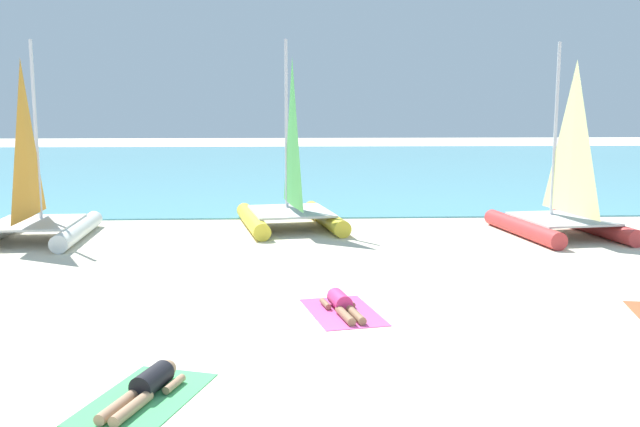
{
  "coord_description": "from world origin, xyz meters",
  "views": [
    {
      "loc": [
        -0.69,
        -9.69,
        3.51
      ],
      "look_at": [
        0.0,
        5.54,
        1.2
      ],
      "focal_mm": 39.68,
      "sensor_mm": 36.0,
      "label": 1
    }
  ],
  "objects": [
    {
      "name": "ground_plane",
      "position": [
        0.0,
        10.0,
        0.0
      ],
      "size": [
        120.0,
        120.0,
        0.0
      ],
      "primitive_type": "plane",
      "color": "beige"
    },
    {
      "name": "ocean_water",
      "position": [
        0.0,
        32.31,
        0.03
      ],
      "size": [
        120.0,
        40.0,
        0.05
      ],
      "primitive_type": "cube",
      "color": "#5BB2C1",
      "rests_on": "ground"
    },
    {
      "name": "sailboat_yellow",
      "position": [
        -0.64,
        10.67,
        0.81
      ],
      "size": [
        3.34,
        4.56,
        5.43
      ],
      "rotation": [
        0.0,
        0.0,
        0.17
      ],
      "color": "yellow",
      "rests_on": "ground"
    },
    {
      "name": "sailboat_white",
      "position": [
        -7.37,
        9.03,
        0.78
      ],
      "size": [
        2.77,
        4.15,
        5.25
      ],
      "rotation": [
        0.0,
        0.0,
        0.05
      ],
      "color": "white",
      "rests_on": "ground"
    },
    {
      "name": "sailboat_red",
      "position": [
        6.74,
        9.04,
        0.78
      ],
      "size": [
        3.08,
        4.33,
        5.24
      ],
      "rotation": [
        0.0,
        0.0,
        0.13
      ],
      "color": "#CC3838",
      "rests_on": "ground"
    },
    {
      "name": "towel_left",
      "position": [
        -2.45,
        -1.46,
        0.01
      ],
      "size": [
        1.63,
        2.15,
        0.01
      ],
      "primitive_type": "cube",
      "rotation": [
        0.0,
        0.0,
        -0.31
      ],
      "color": "#4CB266",
      "rests_on": "ground"
    },
    {
      "name": "sunbather_left",
      "position": [
        -2.43,
        -1.39,
        0.13
      ],
      "size": [
        0.85,
        1.54,
        0.3
      ],
      "rotation": [
        0.0,
        0.0,
        -0.31
      ],
      "color": "black",
      "rests_on": "towel_left"
    },
    {
      "name": "towel_middle",
      "position": [
        0.24,
        2.06,
        0.01
      ],
      "size": [
        1.46,
        2.08,
        0.01
      ],
      "primitive_type": "cube",
      "rotation": [
        0.0,
        0.0,
        0.2
      ],
      "color": "#D84C99",
      "rests_on": "ground"
    },
    {
      "name": "sunbather_middle",
      "position": [
        0.22,
        2.13,
        0.13
      ],
      "size": [
        0.71,
        1.56,
        0.3
      ],
      "rotation": [
        0.0,
        0.0,
        0.2
      ],
      "color": "#D83372",
      "rests_on": "towel_middle"
    }
  ]
}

